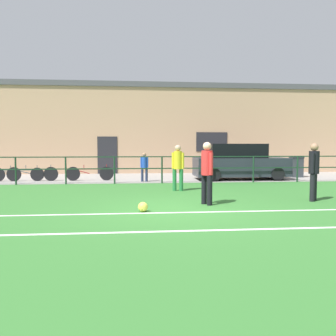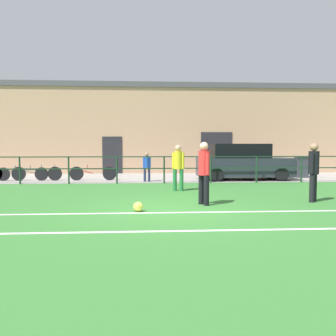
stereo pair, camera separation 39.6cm
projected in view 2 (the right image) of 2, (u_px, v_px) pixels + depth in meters
ground at (176, 210)px, 8.75m from camera, size 60.00×44.00×0.04m
field_line_touchline at (178, 212)px, 8.30m from camera, size 36.00×0.11×0.00m
field_line_hash at (186, 231)px, 6.52m from camera, size 36.00×0.11×0.00m
pavement_strip at (162, 177)px, 17.21m from camera, size 48.00×5.00×0.02m
perimeter_fence at (164, 166)px, 14.67m from camera, size 36.07×0.07×1.15m
clubhouse_facade at (159, 129)px, 20.73m from camera, size 28.00×2.56×5.17m
player_goalkeeper at (314, 169)px, 9.84m from camera, size 0.33×0.38×1.67m
player_striker at (178, 165)px, 12.20m from camera, size 0.43×0.29×1.63m
player_winger at (204, 169)px, 9.32m from camera, size 0.30×0.43×1.70m
soccer_ball_match at (138, 207)px, 8.42m from camera, size 0.24×0.24×0.24m
spectator_child at (147, 165)px, 15.21m from camera, size 0.35×0.22×1.27m
parked_car_red at (243, 163)px, 16.02m from camera, size 4.30×1.77×1.66m
bicycle_parked_1 at (37, 173)px, 15.55m from camera, size 2.23×0.04×0.73m
bicycle_parked_2 at (22, 174)px, 15.51m from camera, size 2.28×0.04×0.71m
bicycle_parked_4 at (93, 173)px, 15.70m from camera, size 2.12×0.04×0.73m
trash_bin_0 at (301, 167)px, 17.06m from camera, size 0.58×0.50×1.03m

